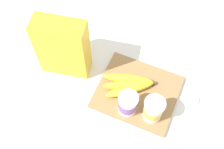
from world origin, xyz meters
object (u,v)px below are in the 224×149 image
yogurt_cup_front (153,109)px  spoon (192,107)px  cereal_box (63,47)px  cutting_board (137,92)px  banana_bunch (129,84)px  yogurt_cup_back (128,104)px

yogurt_cup_front → spoon: bearing=-143.3°
yogurt_cup_front → cereal_box: bearing=-11.3°
cutting_board → yogurt_cup_front: 0.12m
cereal_box → yogurt_cup_front: 0.38m
cutting_board → banana_bunch: bearing=-8.1°
yogurt_cup_front → yogurt_cup_back: yogurt_cup_front is taller
yogurt_cup_back → banana_bunch: size_ratio=0.48×
cutting_board → yogurt_cup_back: yogurt_cup_back is taller
banana_bunch → spoon: size_ratio=1.45×
spoon → yogurt_cup_back: bearing=26.7°
banana_bunch → cutting_board: bearing=171.9°
cutting_board → banana_bunch: 0.04m
banana_bunch → spoon: bearing=-175.6°
cereal_box → spoon: bearing=171.4°
yogurt_cup_back → cereal_box: bearing=-17.1°
cereal_box → spoon: size_ratio=1.86×
yogurt_cup_front → banana_bunch: yogurt_cup_front is taller
yogurt_cup_front → yogurt_cup_back: 0.09m
cutting_board → banana_bunch: size_ratio=1.46×
cutting_board → cereal_box: bearing=-0.9°
banana_bunch → spoon: (-0.24, -0.02, -0.03)m
cutting_board → yogurt_cup_back: bearing=84.5°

